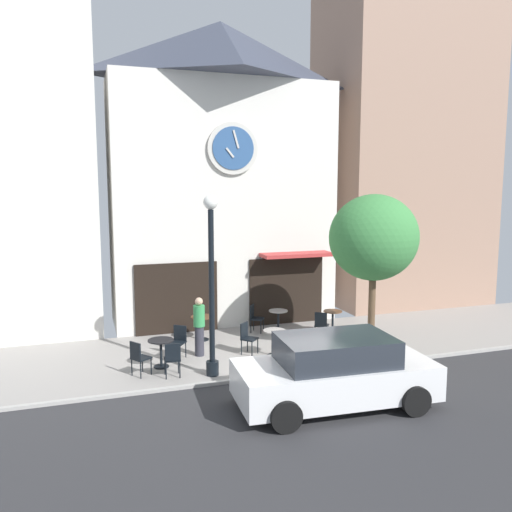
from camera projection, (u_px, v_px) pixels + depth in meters
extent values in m
cube|color=gray|center=(265.00, 348.00, 15.48)|extent=(25.86, 4.86, 0.05)
cube|color=#2D2D30|center=(360.00, 431.00, 10.24)|extent=(25.86, 6.30, 0.05)
cube|color=#A8A5A0|center=(297.00, 373.00, 13.21)|extent=(25.86, 0.12, 0.08)
cube|color=silver|center=(222.00, 203.00, 18.41)|extent=(7.65, 2.75, 8.31)
pyramid|color=#383D4C|center=(221.00, 52.00, 17.73)|extent=(6.88, 3.84, 1.98)
cylinder|color=beige|center=(233.00, 148.00, 16.82)|extent=(1.69, 0.10, 1.69)
cylinder|color=#2D5184|center=(233.00, 148.00, 16.77)|extent=(1.38, 0.04, 1.38)
cube|color=beige|center=(230.00, 153.00, 16.71)|extent=(0.29, 0.03, 0.33)
cube|color=beige|center=(236.00, 139.00, 16.72)|extent=(0.22, 0.03, 0.58)
cube|color=black|center=(177.00, 298.00, 16.88)|extent=(2.68, 0.10, 2.30)
cube|color=black|center=(286.00, 291.00, 18.08)|extent=(2.68, 0.10, 2.30)
cube|color=#B23333|center=(296.00, 254.00, 17.69)|extent=(2.45, 0.90, 0.12)
cube|color=#9E7A66|center=(403.00, 130.00, 21.27)|extent=(6.41, 4.36, 14.10)
cylinder|color=black|center=(212.00, 368.00, 13.17)|extent=(0.32, 0.32, 0.36)
cylinder|color=black|center=(212.00, 294.00, 12.92)|extent=(0.14, 0.14, 4.19)
sphere|color=white|center=(211.00, 202.00, 12.62)|extent=(0.36, 0.36, 0.36)
cylinder|color=brown|center=(372.00, 311.00, 14.85)|extent=(0.20, 0.20, 2.43)
ellipsoid|color=#3D8442|center=(374.00, 238.00, 14.57)|extent=(2.55, 2.30, 2.43)
cylinder|color=black|center=(161.00, 354.00, 13.73)|extent=(0.07, 0.07, 0.73)
cylinder|color=black|center=(161.00, 366.00, 13.77)|extent=(0.40, 0.40, 0.03)
cylinder|color=black|center=(161.00, 340.00, 13.68)|extent=(0.68, 0.68, 0.03)
cylinder|color=black|center=(202.00, 328.00, 16.16)|extent=(0.07, 0.07, 0.74)
cylinder|color=black|center=(203.00, 339.00, 16.21)|extent=(0.40, 0.40, 0.03)
cylinder|color=brown|center=(202.00, 317.00, 16.12)|extent=(0.71, 0.71, 0.03)
cylinder|color=black|center=(275.00, 343.00, 14.63)|extent=(0.07, 0.07, 0.73)
cylinder|color=black|center=(274.00, 355.00, 14.68)|extent=(0.40, 0.40, 0.03)
cylinder|color=gray|center=(275.00, 331.00, 14.59)|extent=(0.64, 0.64, 0.03)
cylinder|color=black|center=(278.00, 322.00, 16.86)|extent=(0.07, 0.07, 0.76)
cylinder|color=black|center=(278.00, 333.00, 16.91)|extent=(0.40, 0.40, 0.03)
cylinder|color=gray|center=(278.00, 311.00, 16.81)|extent=(0.61, 0.61, 0.03)
cylinder|color=black|center=(333.00, 323.00, 16.82)|extent=(0.07, 0.07, 0.75)
cylinder|color=black|center=(332.00, 333.00, 16.87)|extent=(0.40, 0.40, 0.03)
cylinder|color=brown|center=(333.00, 311.00, 16.77)|extent=(0.60, 0.60, 0.03)
cube|color=black|center=(172.00, 359.00, 13.05)|extent=(0.43, 0.43, 0.04)
cube|color=black|center=(173.00, 353.00, 12.84)|extent=(0.38, 0.07, 0.45)
cylinder|color=black|center=(178.00, 365.00, 13.28)|extent=(0.03, 0.03, 0.45)
cylinder|color=black|center=(165.00, 366.00, 13.20)|extent=(0.03, 0.03, 0.45)
cylinder|color=black|center=(180.00, 369.00, 12.95)|extent=(0.03, 0.03, 0.45)
cylinder|color=black|center=(166.00, 371.00, 12.87)|extent=(0.03, 0.03, 0.45)
cube|color=black|center=(250.00, 339.00, 14.78)|extent=(0.57, 0.57, 0.04)
cube|color=black|center=(244.00, 330.00, 14.84)|extent=(0.31, 0.29, 0.45)
cylinder|color=black|center=(252.00, 349.00, 14.58)|extent=(0.03, 0.03, 0.45)
cylinder|color=black|center=(258.00, 346.00, 14.88)|extent=(0.03, 0.03, 0.45)
cylinder|color=black|center=(241.00, 347.00, 14.74)|extent=(0.03, 0.03, 0.45)
cylinder|color=black|center=(247.00, 344.00, 15.04)|extent=(0.03, 0.03, 0.45)
cube|color=black|center=(141.00, 358.00, 13.13)|extent=(0.56, 0.56, 0.04)
cube|color=black|center=(135.00, 351.00, 12.96)|extent=(0.25, 0.34, 0.45)
cylinder|color=black|center=(151.00, 366.00, 13.19)|extent=(0.03, 0.03, 0.45)
cylinder|color=black|center=(142.00, 363.00, 13.39)|extent=(0.03, 0.03, 0.45)
cylinder|color=black|center=(141.00, 370.00, 12.92)|extent=(0.03, 0.03, 0.45)
cylinder|color=black|center=(132.00, 367.00, 13.13)|extent=(0.03, 0.03, 0.45)
cube|color=black|center=(257.00, 319.00, 17.03)|extent=(0.55, 0.55, 0.04)
cube|color=black|center=(252.00, 312.00, 17.05)|extent=(0.24, 0.34, 0.45)
cylinder|color=black|center=(261.00, 327.00, 16.85)|extent=(0.03, 0.03, 0.45)
cylinder|color=black|center=(264.00, 324.00, 17.18)|extent=(0.03, 0.03, 0.45)
cylinder|color=black|center=(251.00, 326.00, 16.94)|extent=(0.03, 0.03, 0.45)
cylinder|color=black|center=(254.00, 324.00, 17.27)|extent=(0.03, 0.03, 0.45)
cube|color=black|center=(177.00, 343.00, 14.40)|extent=(0.56, 0.56, 0.04)
cube|color=black|center=(180.00, 333.00, 14.54)|extent=(0.33, 0.26, 0.45)
cylinder|color=black|center=(169.00, 352.00, 14.32)|extent=(0.03, 0.03, 0.45)
cylinder|color=black|center=(180.00, 353.00, 14.22)|extent=(0.03, 0.03, 0.45)
cylinder|color=black|center=(175.00, 348.00, 14.64)|extent=(0.03, 0.03, 0.45)
cylinder|color=black|center=(186.00, 349.00, 14.54)|extent=(0.03, 0.03, 0.45)
cube|color=black|center=(322.00, 325.00, 16.21)|extent=(0.56, 0.56, 0.04)
cube|color=black|center=(321.00, 320.00, 16.01)|extent=(0.33, 0.26, 0.45)
cylinder|color=black|center=(328.00, 331.00, 16.35)|extent=(0.03, 0.03, 0.45)
cylinder|color=black|center=(317.00, 330.00, 16.45)|extent=(0.03, 0.03, 0.45)
cylinder|color=black|center=(326.00, 334.00, 16.03)|extent=(0.03, 0.03, 0.45)
cylinder|color=black|center=(315.00, 333.00, 16.13)|extent=(0.03, 0.03, 0.45)
cylinder|color=#2D2D38|center=(199.00, 341.00, 14.67)|extent=(0.28, 0.28, 0.85)
cylinder|color=#338C4C|center=(199.00, 316.00, 14.57)|extent=(0.35, 0.35, 0.60)
sphere|color=tan|center=(199.00, 301.00, 14.52)|extent=(0.22, 0.22, 0.22)
cube|color=white|center=(335.00, 379.00, 11.28)|extent=(4.40, 2.05, 0.75)
cube|color=#262B33|center=(336.00, 350.00, 11.19)|extent=(2.50, 1.72, 0.60)
cylinder|color=black|center=(415.00, 401.00, 10.82)|extent=(0.65, 0.26, 0.64)
cylinder|color=black|center=(374.00, 371.00, 12.54)|extent=(0.65, 0.26, 0.64)
cylinder|color=black|center=(286.00, 416.00, 10.09)|extent=(0.65, 0.26, 0.64)
cylinder|color=black|center=(261.00, 383.00, 11.81)|extent=(0.65, 0.26, 0.64)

